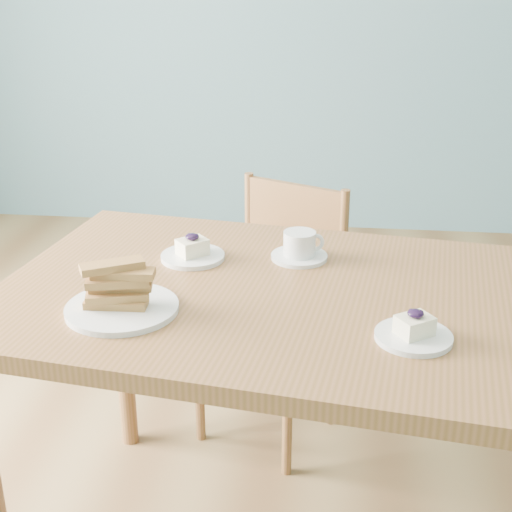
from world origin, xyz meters
TOP-DOWN VIEW (x-y plane):
  - room at (0.00, 0.00)m, footprint 5.01×5.01m
  - dining_table at (-0.04, -0.11)m, footprint 1.57×1.03m
  - dining_chair at (-0.19, 0.48)m, footprint 0.50×0.49m
  - cheesecake_plate_near at (0.15, -0.29)m, footprint 0.15×0.15m
  - cheesecake_plate_far at (-0.36, 0.07)m, footprint 0.16×0.16m
  - coffee_cup at (-0.10, 0.10)m, footprint 0.14×0.14m
  - biscotti_plate at (-0.46, -0.24)m, footprint 0.24×0.24m

SIDE VIEW (x-z plane):
  - dining_chair at x=-0.19m, z-range 0.01..0.85m
  - dining_table at x=-0.04m, z-range 0.31..1.10m
  - cheesecake_plate_near at x=0.15m, z-range 0.77..0.83m
  - cheesecake_plate_far at x=-0.36m, z-range 0.77..0.83m
  - coffee_cup at x=-0.10m, z-range 0.78..0.85m
  - biscotti_plate at x=-0.46m, z-range 0.76..0.88m
  - room at x=0.00m, z-range -0.01..2.71m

